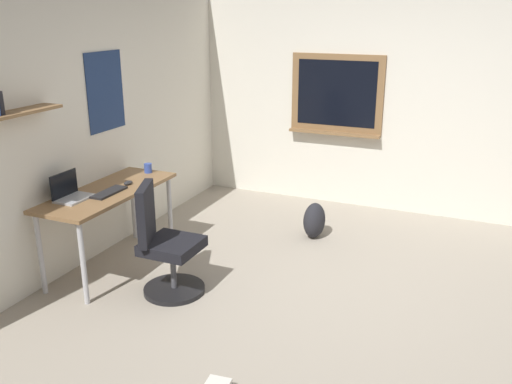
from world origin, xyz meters
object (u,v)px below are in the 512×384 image
(laptop, at_px, (70,193))
(keyboard, at_px, (109,192))
(desk, at_px, (109,199))
(computer_mouse, at_px, (128,183))
(backpack, at_px, (314,220))
(coffee_mug, at_px, (148,168))
(office_chair, at_px, (165,248))

(laptop, xyz_separation_m, keyboard, (0.25, -0.21, -0.04))
(desk, relative_size, laptop, 4.58)
(laptop, height_order, keyboard, laptop)
(desk, height_order, laptop, laptop)
(computer_mouse, height_order, backpack, computer_mouse)
(desk, height_order, coffee_mug, coffee_mug)
(desk, bearing_deg, keyboard, -135.27)
(desk, xyz_separation_m, coffee_mug, (0.61, -0.02, 0.13))
(coffee_mug, distance_m, backpack, 1.79)
(computer_mouse, relative_size, backpack, 0.28)
(laptop, distance_m, computer_mouse, 0.57)
(coffee_mug, bearing_deg, desk, 178.09)
(desk, height_order, office_chair, office_chair)
(desk, distance_m, coffee_mug, 0.62)
(coffee_mug, height_order, backpack, coffee_mug)
(desk, distance_m, office_chair, 0.79)
(desk, bearing_deg, backpack, -46.79)
(keyboard, xyz_separation_m, computer_mouse, (0.28, 0.00, 0.01))
(office_chair, height_order, keyboard, office_chair)
(coffee_mug, bearing_deg, backpack, -61.62)
(desk, xyz_separation_m, laptop, (-0.32, 0.14, 0.14))
(laptop, relative_size, computer_mouse, 2.98)
(desk, xyz_separation_m, keyboard, (-0.07, -0.07, 0.09))
(keyboard, bearing_deg, coffee_mug, 4.20)
(laptop, distance_m, backpack, 2.46)
(office_chair, height_order, coffee_mug, office_chair)
(computer_mouse, distance_m, backpack, 1.96)
(computer_mouse, bearing_deg, keyboard, 180.00)
(desk, distance_m, computer_mouse, 0.24)
(computer_mouse, bearing_deg, laptop, 158.47)
(office_chair, height_order, laptop, laptop)
(keyboard, height_order, computer_mouse, computer_mouse)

